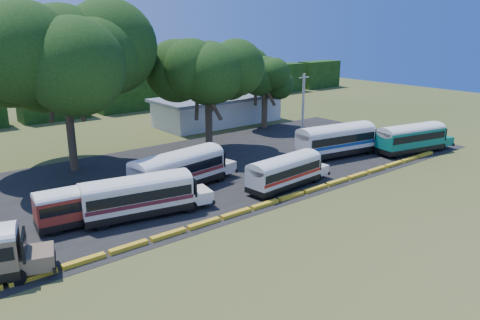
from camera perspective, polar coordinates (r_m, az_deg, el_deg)
ground at (r=36.60m, az=2.33°, el=-6.65°), size 160.00×160.00×0.00m
asphalt_strip at (r=46.23m, az=-6.54°, el=-1.77°), size 64.00×24.00×0.02m
curb at (r=37.25m, az=1.32°, el=-5.98°), size 53.70×0.45×0.30m
terminal_building at (r=69.50m, az=-2.72°, el=6.16°), size 19.00×9.00×4.00m
treeline_backdrop at (r=77.45m, az=-21.82°, el=6.79°), size 130.00×4.00×6.00m
bus_red at (r=36.27m, az=-17.66°, el=-4.74°), size 9.34×3.30×3.01m
bus_cream_west at (r=36.24m, az=-12.14°, el=-4.08°), size 10.37×4.30×3.31m
bus_cream_east at (r=41.62m, az=-7.35°, el=-0.97°), size 11.06×4.20×3.55m
bus_white_red at (r=41.81m, az=5.57°, el=-1.23°), size 9.43×3.08×3.05m
bus_white_blue at (r=52.64m, az=11.77°, el=2.56°), size 11.42×4.50×3.66m
bus_teal at (r=56.62m, az=20.28°, el=2.69°), size 10.46×4.42×3.34m
tree_west at (r=48.21m, az=-20.80°, el=11.94°), size 12.75×12.75×16.16m
tree_center at (r=52.91m, az=-3.93°, el=10.18°), size 9.03×9.03×12.01m
tree_east at (r=65.30m, az=3.07°, el=10.44°), size 6.36×6.36×10.05m
utility_pole at (r=55.99m, az=7.67°, el=6.08°), size 1.60×0.30×8.69m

